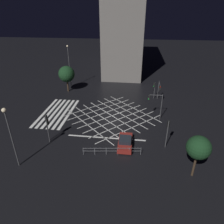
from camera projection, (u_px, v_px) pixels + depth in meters
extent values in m
plane|color=black|center=(112.00, 116.00, 34.61)|extent=(200.00, 200.00, 0.00)
cube|color=silver|center=(69.00, 113.00, 35.45)|extent=(11.24, 0.50, 0.01)
cube|color=silver|center=(65.00, 113.00, 35.55)|extent=(11.24, 0.50, 0.01)
cube|color=silver|center=(60.00, 113.00, 35.65)|extent=(11.24, 0.50, 0.01)
cube|color=silver|center=(55.00, 112.00, 35.75)|extent=(11.24, 0.50, 0.01)
cube|color=silver|center=(50.00, 112.00, 35.85)|extent=(11.24, 0.50, 0.01)
cube|color=silver|center=(45.00, 112.00, 35.95)|extent=(11.24, 0.50, 0.01)
cube|color=silver|center=(87.00, 125.00, 31.89)|extent=(9.81, 9.81, 0.01)
cube|color=silver|center=(96.00, 106.00, 38.12)|extent=(9.81, 9.81, 0.01)
cube|color=silver|center=(96.00, 122.00, 32.80)|extent=(9.81, 9.81, 0.01)
cube|color=silver|center=(101.00, 109.00, 36.95)|extent=(9.81, 9.81, 0.01)
cube|color=silver|center=(104.00, 119.00, 33.70)|extent=(9.81, 9.81, 0.01)
cube|color=silver|center=(106.00, 112.00, 35.78)|extent=(9.81, 9.81, 0.01)
cube|color=silver|center=(112.00, 116.00, 34.61)|extent=(9.81, 9.81, 0.01)
cube|color=silver|center=(112.00, 116.00, 34.61)|extent=(9.81, 9.81, 0.01)
cube|color=silver|center=(119.00, 113.00, 35.52)|extent=(9.81, 9.81, 0.01)
cube|color=silver|center=(118.00, 119.00, 33.45)|extent=(9.81, 9.81, 0.01)
cube|color=silver|center=(126.00, 110.00, 36.43)|extent=(9.81, 9.81, 0.01)
cube|color=silver|center=(125.00, 123.00, 32.28)|extent=(9.81, 9.81, 0.01)
cube|color=silver|center=(133.00, 108.00, 37.34)|extent=(9.81, 9.81, 0.01)
cube|color=silver|center=(132.00, 128.00, 31.11)|extent=(9.81, 9.81, 0.01)
cube|color=silver|center=(106.00, 138.00, 28.67)|extent=(0.30, 11.24, 0.01)
cube|color=slate|center=(126.00, 30.00, 60.63)|extent=(34.80, 10.00, 21.80)
cube|color=beige|center=(115.00, 50.00, 78.90)|extent=(1.40, 0.06, 1.80)
cube|color=beige|center=(114.00, 52.00, 75.49)|extent=(1.40, 0.06, 1.80)
cube|color=black|center=(113.00, 54.00, 72.08)|extent=(1.40, 0.06, 1.80)
cube|color=beige|center=(112.00, 56.00, 68.67)|extent=(1.40, 0.06, 1.80)
cube|color=black|center=(110.00, 59.00, 65.26)|extent=(1.40, 0.06, 1.80)
cube|color=black|center=(108.00, 62.00, 61.85)|extent=(1.40, 0.06, 1.80)
cube|color=beige|center=(107.00, 65.00, 58.44)|extent=(1.40, 0.06, 1.80)
cube|color=black|center=(104.00, 68.00, 55.03)|extent=(1.40, 0.06, 1.80)
cube|color=beige|center=(102.00, 72.00, 51.63)|extent=(1.40, 0.06, 1.80)
cube|color=black|center=(115.00, 40.00, 77.17)|extent=(1.40, 0.06, 1.80)
cube|color=black|center=(114.00, 42.00, 73.77)|extent=(1.40, 0.06, 1.80)
cube|color=black|center=(113.00, 43.00, 70.36)|extent=(1.40, 0.06, 1.80)
cube|color=black|center=(112.00, 45.00, 66.95)|extent=(1.40, 0.06, 1.80)
cube|color=black|center=(110.00, 47.00, 63.54)|extent=(1.40, 0.06, 1.80)
cube|color=black|center=(108.00, 49.00, 60.13)|extent=(1.40, 0.06, 1.80)
cube|color=beige|center=(106.00, 51.00, 56.72)|extent=(1.40, 0.06, 1.80)
cube|color=beige|center=(104.00, 54.00, 53.31)|extent=(1.40, 0.06, 1.80)
cube|color=beige|center=(102.00, 57.00, 49.90)|extent=(1.40, 0.06, 1.80)
cube|color=black|center=(115.00, 30.00, 75.45)|extent=(1.40, 0.06, 1.80)
cube|color=beige|center=(114.00, 31.00, 72.04)|extent=(1.40, 0.06, 1.80)
cube|color=beige|center=(113.00, 32.00, 68.63)|extent=(1.40, 0.06, 1.80)
cube|color=black|center=(111.00, 33.00, 65.22)|extent=(1.40, 0.06, 1.80)
cube|color=black|center=(110.00, 34.00, 61.81)|extent=(1.40, 0.06, 1.80)
cube|color=black|center=(108.00, 36.00, 58.40)|extent=(1.40, 0.06, 1.80)
cube|color=black|center=(106.00, 37.00, 54.99)|extent=(1.40, 0.06, 1.80)
cube|color=black|center=(104.00, 39.00, 51.58)|extent=(1.40, 0.06, 1.80)
cube|color=beige|center=(101.00, 41.00, 48.17)|extent=(1.40, 0.06, 1.80)
cube|color=beige|center=(115.00, 19.00, 73.72)|extent=(1.40, 0.06, 1.80)
cube|color=black|center=(114.00, 19.00, 70.31)|extent=(1.40, 0.06, 1.80)
cube|color=black|center=(113.00, 20.00, 66.90)|extent=(1.40, 0.06, 1.80)
cube|color=black|center=(111.00, 20.00, 63.49)|extent=(1.40, 0.06, 1.80)
cube|color=black|center=(110.00, 21.00, 60.09)|extent=(1.40, 0.06, 1.80)
cube|color=black|center=(108.00, 22.00, 56.68)|extent=(1.40, 0.06, 1.80)
cube|color=black|center=(106.00, 23.00, 53.27)|extent=(1.40, 0.06, 1.80)
cube|color=black|center=(104.00, 23.00, 49.86)|extent=(1.40, 0.06, 1.80)
cube|color=black|center=(101.00, 24.00, 46.45)|extent=(1.40, 0.06, 1.80)
cube|color=black|center=(116.00, 7.00, 72.00)|extent=(1.40, 0.06, 1.80)
cube|color=black|center=(114.00, 7.00, 68.59)|extent=(1.40, 0.06, 1.80)
cube|color=beige|center=(113.00, 7.00, 65.18)|extent=(1.40, 0.06, 1.80)
cube|color=black|center=(111.00, 7.00, 61.77)|extent=(1.40, 0.06, 1.80)
cube|color=beige|center=(110.00, 7.00, 58.36)|extent=(1.40, 0.06, 1.80)
cube|color=beige|center=(108.00, 7.00, 54.95)|extent=(1.40, 0.06, 1.80)
cube|color=black|center=(106.00, 7.00, 51.54)|extent=(1.40, 0.06, 1.80)
cube|color=beige|center=(103.00, 6.00, 48.13)|extent=(1.40, 0.06, 1.80)
cube|color=beige|center=(101.00, 6.00, 44.72)|extent=(1.40, 0.06, 1.80)
cylinder|color=#424244|center=(161.00, 107.00, 32.67)|extent=(0.11, 0.11, 4.39)
cylinder|color=#424244|center=(156.00, 95.00, 31.84)|extent=(0.09, 2.05, 0.09)
cube|color=black|center=(149.00, 97.00, 32.16)|extent=(0.28, 0.16, 0.90)
sphere|color=black|center=(149.00, 96.00, 32.04)|extent=(0.18, 0.18, 0.18)
sphere|color=black|center=(149.00, 97.00, 32.18)|extent=(0.18, 0.18, 0.18)
sphere|color=green|center=(149.00, 99.00, 32.31)|extent=(0.18, 0.18, 0.18)
cube|color=black|center=(150.00, 97.00, 32.15)|extent=(0.36, 0.02, 0.98)
cylinder|color=#424244|center=(48.00, 130.00, 27.35)|extent=(0.11, 0.11, 3.50)
cube|color=black|center=(47.00, 122.00, 26.76)|extent=(0.28, 0.16, 0.90)
sphere|color=red|center=(48.00, 120.00, 26.61)|extent=(0.18, 0.18, 0.18)
sphere|color=black|center=(48.00, 122.00, 26.75)|extent=(0.18, 0.18, 0.18)
sphere|color=black|center=(49.00, 124.00, 26.89)|extent=(0.18, 0.18, 0.18)
cube|color=black|center=(47.00, 122.00, 26.77)|extent=(0.36, 0.02, 0.98)
cylinder|color=#424244|center=(158.00, 90.00, 40.24)|extent=(0.11, 0.11, 3.86)
cylinder|color=#424244|center=(160.00, 84.00, 38.30)|extent=(2.56, 0.09, 0.09)
cube|color=black|center=(160.00, 88.00, 37.38)|extent=(0.16, 0.28, 0.90)
sphere|color=red|center=(160.00, 87.00, 37.14)|extent=(0.18, 0.18, 0.18)
sphere|color=black|center=(160.00, 89.00, 37.28)|extent=(0.18, 0.18, 0.18)
sphere|color=black|center=(160.00, 90.00, 37.42)|extent=(0.18, 0.18, 0.18)
cube|color=black|center=(160.00, 88.00, 37.46)|extent=(0.02, 0.36, 0.98)
cylinder|color=#424244|center=(154.00, 90.00, 40.66)|extent=(0.11, 0.11, 3.40)
cube|color=black|center=(154.00, 85.00, 40.13)|extent=(0.28, 0.16, 0.90)
sphere|color=black|center=(154.00, 83.00, 40.00)|extent=(0.18, 0.18, 0.18)
sphere|color=black|center=(154.00, 85.00, 40.14)|extent=(0.18, 0.18, 0.18)
sphere|color=green|center=(154.00, 86.00, 40.28)|extent=(0.18, 0.18, 0.18)
cube|color=black|center=(155.00, 85.00, 40.12)|extent=(0.36, 0.02, 0.98)
cylinder|color=#424244|center=(167.00, 135.00, 25.83)|extent=(0.11, 0.11, 4.02)
cube|color=black|center=(168.00, 124.00, 25.26)|extent=(0.16, 0.28, 0.90)
sphere|color=black|center=(169.00, 121.00, 25.22)|extent=(0.18, 0.18, 0.18)
sphere|color=black|center=(168.00, 124.00, 25.36)|extent=(0.18, 0.18, 0.18)
sphere|color=green|center=(168.00, 126.00, 25.49)|extent=(0.18, 0.18, 0.18)
cube|color=black|center=(168.00, 124.00, 25.18)|extent=(0.02, 0.36, 0.98)
cylinder|color=#424244|center=(48.00, 129.00, 26.83)|extent=(0.11, 0.11, 4.25)
cube|color=black|center=(46.00, 118.00, 26.20)|extent=(0.16, 0.28, 0.90)
sphere|color=black|center=(46.00, 115.00, 26.16)|extent=(0.18, 0.18, 0.18)
sphere|color=black|center=(47.00, 117.00, 26.30)|extent=(0.18, 0.18, 0.18)
sphere|color=green|center=(47.00, 119.00, 26.44)|extent=(0.18, 0.18, 0.18)
cube|color=black|center=(46.00, 118.00, 26.12)|extent=(0.02, 0.36, 0.98)
cylinder|color=#424244|center=(12.00, 140.00, 22.02)|extent=(0.14, 0.14, 7.15)
sphere|color=#F9E0B2|center=(4.00, 110.00, 20.31)|extent=(0.49, 0.49, 0.49)
cylinder|color=#424244|center=(69.00, 68.00, 45.17)|extent=(0.14, 0.14, 9.23)
sphere|color=#F9E0B2|center=(67.00, 46.00, 43.00)|extent=(0.43, 0.43, 0.43)
cylinder|color=#38281C|center=(194.00, 165.00, 21.57)|extent=(0.25, 0.25, 2.86)
sphere|color=#143319|center=(199.00, 148.00, 20.48)|extent=(2.53, 2.53, 2.53)
cylinder|color=#38281C|center=(68.00, 86.00, 44.41)|extent=(0.34, 0.34, 2.64)
sphere|color=#143319|center=(67.00, 74.00, 43.21)|extent=(3.48, 3.48, 3.48)
cube|color=maroon|center=(125.00, 143.00, 26.81)|extent=(4.17, 1.80, 0.60)
cube|color=black|center=(125.00, 140.00, 26.47)|extent=(1.75, 1.58, 0.47)
sphere|color=white|center=(122.00, 134.00, 28.69)|extent=(0.16, 0.16, 0.16)
sphere|color=white|center=(130.00, 135.00, 28.57)|extent=(0.16, 0.16, 0.16)
cylinder|color=black|center=(120.00, 138.00, 28.12)|extent=(0.61, 0.20, 0.61)
cylinder|color=black|center=(131.00, 139.00, 27.95)|extent=(0.61, 0.20, 0.61)
cylinder|color=black|center=(118.00, 149.00, 25.84)|extent=(0.61, 0.20, 0.61)
cylinder|color=black|center=(130.00, 150.00, 25.67)|extent=(0.61, 0.20, 0.61)
cylinder|color=gray|center=(83.00, 151.00, 25.11)|extent=(0.05, 0.05, 1.05)
cylinder|color=gray|center=(95.00, 151.00, 25.11)|extent=(0.05, 0.05, 1.05)
cylinder|color=gray|center=(106.00, 151.00, 25.11)|extent=(0.05, 0.05, 1.05)
cylinder|color=gray|center=(118.00, 151.00, 25.11)|extent=(0.05, 0.05, 1.05)
cylinder|color=gray|center=(129.00, 151.00, 25.11)|extent=(0.05, 0.05, 1.05)
cylinder|color=gray|center=(141.00, 151.00, 25.11)|extent=(0.05, 0.05, 1.05)
cylinder|color=gray|center=(112.00, 148.00, 24.89)|extent=(0.93, 7.21, 0.04)
cylinder|color=gray|center=(112.00, 151.00, 25.09)|extent=(0.93, 7.21, 0.04)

